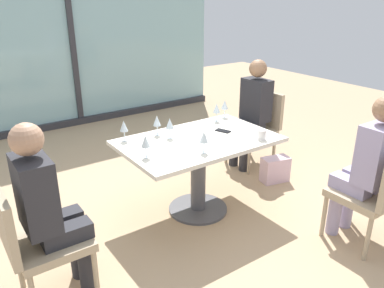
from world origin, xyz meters
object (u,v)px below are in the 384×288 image
object	(u,v)px
person_front_right	(368,164)
wine_glass_4	(124,127)
person_side_end	(48,205)
wine_glass_5	(157,121)
chair_side_end	(35,238)
wine_glass_0	(146,142)
person_far_right	(252,109)
cell_phone_on_table	(223,131)
wine_glass_2	(170,124)
wine_glass_6	(217,109)
chair_far_right	(257,124)
wine_glass_1	(204,137)
wine_glass_3	(225,105)
dining_table_main	(198,157)
coffee_cup	(262,135)
handbag_0	(275,169)
chair_front_right	(377,192)

from	to	relation	value
person_front_right	wine_glass_4	size ratio (longest dim) A/B	6.81
person_side_end	wine_glass_5	bearing A→B (deg)	28.46
chair_side_end	person_side_end	xyz separation A→B (m)	(0.11, 0.00, 0.20)
wine_glass_0	person_far_right	bearing A→B (deg)	18.83
chair_side_end	wine_glass_5	world-z (taller)	wine_glass_5
person_side_end	cell_phone_on_table	size ratio (longest dim) A/B	8.75
wine_glass_2	wine_glass_6	xyz separation A→B (m)	(0.64, 0.14, 0.00)
chair_far_right	wine_glass_1	world-z (taller)	wine_glass_1
wine_glass_1	wine_glass_3	distance (m)	0.98
person_front_right	wine_glass_0	distance (m)	1.77
person_far_right	wine_glass_0	world-z (taller)	person_far_right
wine_glass_6	wine_glass_3	bearing A→B (deg)	19.80
dining_table_main	person_far_right	size ratio (longest dim) A/B	1.10
wine_glass_4	wine_glass_6	world-z (taller)	same
wine_glass_3	wine_glass_5	distance (m)	0.85
person_front_right	coffee_cup	world-z (taller)	person_front_right
wine_glass_1	wine_glass_4	bearing A→B (deg)	123.76
person_far_right	wine_glass_5	world-z (taller)	person_far_right
wine_glass_1	wine_glass_6	size ratio (longest dim) A/B	1.00
wine_glass_0	wine_glass_5	distance (m)	0.52
wine_glass_5	handbag_0	distance (m)	1.51
chair_side_end	wine_glass_4	world-z (taller)	wine_glass_4
wine_glass_1	wine_glass_2	distance (m)	0.45
person_far_right	coffee_cup	xyz separation A→B (m)	(-0.66, -0.82, 0.08)
chair_side_end	wine_glass_3	xyz separation A→B (m)	(2.13, 0.69, 0.37)
dining_table_main	wine_glass_3	size ratio (longest dim) A/B	7.50
person_side_end	wine_glass_5	xyz separation A→B (m)	(1.18, 0.64, 0.16)
chair_front_right	wine_glass_5	size ratio (longest dim) A/B	4.70
cell_phone_on_table	person_side_end	bearing A→B (deg)	172.13
chair_front_right	person_side_end	size ratio (longest dim) A/B	0.69
person_side_end	cell_phone_on_table	world-z (taller)	person_side_end
chair_front_right	chair_far_right	bearing A→B (deg)	77.07
wine_glass_1	chair_front_right	bearing A→B (deg)	-45.25
chair_side_end	person_front_right	size ratio (longest dim) A/B	0.69
wine_glass_3	person_front_right	bearing A→B (deg)	-81.44
chair_front_right	wine_glass_0	xyz separation A→B (m)	(-1.40, 1.17, 0.37)
chair_far_right	wine_glass_3	distance (m)	0.74
chair_far_right	wine_glass_4	xyz separation A→B (m)	(-1.78, -0.15, 0.37)
chair_far_right	chair_front_right	bearing A→B (deg)	-102.93
wine_glass_0	wine_glass_1	bearing A→B (deg)	-23.22
coffee_cup	person_front_right	bearing A→B (deg)	-65.52
wine_glass_6	cell_phone_on_table	size ratio (longest dim) A/B	1.28
wine_glass_5	handbag_0	world-z (taller)	wine_glass_5
person_far_right	handbag_0	xyz separation A→B (m)	(-0.07, -0.49, -0.56)
person_side_end	wine_glass_2	xyz separation A→B (m)	(1.23, 0.50, 0.16)
dining_table_main	person_side_end	xyz separation A→B (m)	(-1.42, -0.33, 0.15)
chair_side_end	person_far_right	xyz separation A→B (m)	(2.65, 0.82, 0.20)
chair_side_end	person_front_right	distance (m)	2.50
person_far_right	wine_glass_4	distance (m)	1.69
chair_far_right	wine_glass_5	size ratio (longest dim) A/B	4.70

